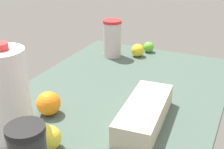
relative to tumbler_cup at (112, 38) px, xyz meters
The scene contains 8 objects.
countertop 46.60cm from the tumbler_cup, 155.07° to the right, with size 120.00×76.00×3.00cm, color #44584E.
tumbler_cup is the anchor object (origin of this frame).
egg_carton 62.24cm from the tumbler_cup, 145.48° to the right, with size 32.17×11.75×7.18cm, color beige.
milk_jug 75.18cm from the tumbler_cup, behind, with size 12.60×12.60×29.46cm.
orange_near_front 59.78cm from the tumbler_cup, behind, with size 8.12×8.12×8.12cm, color orange.
lemon_loose 76.67cm from the tumbler_cup, 168.34° to the right, with size 7.17×7.17×7.17cm, color yellow.
lemon_by_jug 13.94cm from the tumbler_cup, 66.98° to the right, with size 6.33×6.33×6.33cm, color yellow.
lime_far_back 20.66cm from the tumbler_cup, 47.40° to the right, with size 5.36×5.36×5.36cm, color #61BB32.
Camera 1 is at (-91.44, -42.80, 57.96)cm, focal length 50.00 mm.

